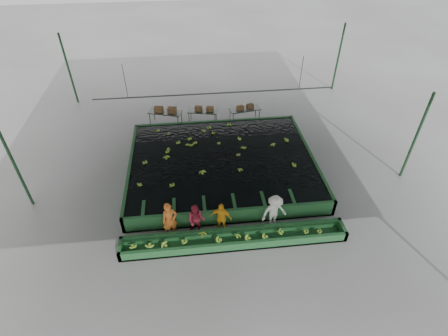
{
  "coord_description": "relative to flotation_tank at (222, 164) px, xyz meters",
  "views": [
    {
      "loc": [
        -1.58,
        -13.52,
        12.33
      ],
      "look_at": [
        0.0,
        0.5,
        1.0
      ],
      "focal_mm": 28.0,
      "sensor_mm": 36.0,
      "label": 1
    }
  ],
  "objects": [
    {
      "name": "box_stack_right",
      "position": [
        2.11,
        5.19,
        0.48
      ],
      "size": [
        1.19,
        0.61,
        0.25
      ],
      "primitive_type": null,
      "rotation": [
        0.0,
        0.0,
        0.27
      ],
      "color": "brown",
      "rests_on": "packing_table_right"
    },
    {
      "name": "shed_posts",
      "position": [
        0.0,
        -1.5,
        2.05
      ],
      "size": [
        20.0,
        22.0,
        5.0
      ],
      "primitive_type": null,
      "color": "#1E4325",
      "rests_on": "ground"
    },
    {
      "name": "flotation_tank",
      "position": [
        0.0,
        0.0,
        0.0
      ],
      "size": [
        10.0,
        8.0,
        0.9
      ],
      "primitive_type": null,
      "color": "#21572A",
      "rests_on": "ground"
    },
    {
      "name": "packing_table_left",
      "position": [
        -3.16,
        5.32,
        0.04
      ],
      "size": [
        2.3,
        1.47,
        0.97
      ],
      "primitive_type": null,
      "rotation": [
        0.0,
        0.0,
        -0.31
      ],
      "color": "#59605B",
      "rests_on": "ground"
    },
    {
      "name": "cableway_rail",
      "position": [
        0.0,
        3.5,
        2.55
      ],
      "size": [
        0.08,
        0.08,
        14.0
      ],
      "primitive_type": "cylinder",
      "color": "#59605B",
      "rests_on": "shed_roof"
    },
    {
      "name": "ground",
      "position": [
        0.0,
        -1.5,
        -0.45
      ],
      "size": [
        80.0,
        80.0,
        0.0
      ],
      "primitive_type": "plane",
      "color": "gray",
      "rests_on": "ground"
    },
    {
      "name": "worker_c",
      "position": [
        -0.51,
        -4.3,
        0.38
      ],
      "size": [
        1.05,
        0.71,
        1.66
      ],
      "primitive_type": "imported",
      "rotation": [
        0.0,
        0.0,
        -0.35
      ],
      "color": "yellow",
      "rests_on": "ground"
    },
    {
      "name": "sorting_trough",
      "position": [
        0.0,
        -5.1,
        -0.2
      ],
      "size": [
        10.0,
        1.0,
        0.5
      ],
      "primitive_type": null,
      "color": "#21572A",
      "rests_on": "ground"
    },
    {
      "name": "trough_bananas",
      "position": [
        0.0,
        -5.1,
        -0.05
      ],
      "size": [
        9.42,
        0.63,
        0.13
      ],
      "primitive_type": null,
      "color": "#8FC838",
      "rests_on": "sorting_trough"
    },
    {
      "name": "tank_water",
      "position": [
        0.0,
        -0.0,
        0.4
      ],
      "size": [
        9.7,
        7.7,
        0.0
      ],
      "primitive_type": "cube",
      "color": "black",
      "rests_on": "flotation_tank"
    },
    {
      "name": "box_stack_mid",
      "position": [
        -0.6,
        5.31,
        0.43
      ],
      "size": [
        1.28,
        0.59,
        0.27
      ],
      "primitive_type": null,
      "rotation": [
        0.0,
        0.0,
        -0.21
      ],
      "color": "brown",
      "rests_on": "packing_table_mid"
    },
    {
      "name": "worker_a",
      "position": [
        -2.77,
        -4.3,
        0.48
      ],
      "size": [
        0.78,
        0.63,
        1.86
      ],
      "primitive_type": "imported",
      "rotation": [
        0.0,
        0.0,
        0.31
      ],
      "color": "orange",
      "rests_on": "ground"
    },
    {
      "name": "box_stack_left",
      "position": [
        -3.13,
        5.28,
        0.52
      ],
      "size": [
        1.49,
        0.69,
        0.31
      ],
      "primitive_type": null,
      "rotation": [
        0.0,
        0.0,
        -0.21
      ],
      "color": "brown",
      "rests_on": "packing_table_left"
    },
    {
      "name": "worker_d",
      "position": [
        1.92,
        -4.3,
        0.46
      ],
      "size": [
        1.29,
        0.9,
        1.83
      ],
      "primitive_type": "imported",
      "rotation": [
        0.0,
        0.0,
        0.2
      ],
      "color": "white",
      "rests_on": "ground"
    },
    {
      "name": "packing_table_right",
      "position": [
        2.1,
        5.2,
        0.02
      ],
      "size": [
        2.16,
        1.16,
        0.93
      ],
      "primitive_type": null,
      "rotation": [
        0.0,
        0.0,
        0.17
      ],
      "color": "#59605B",
      "rests_on": "ground"
    },
    {
      "name": "rail_hanger_left",
      "position": [
        -5.0,
        3.5,
        3.55
      ],
      "size": [
        0.04,
        0.04,
        2.0
      ],
      "primitive_type": "cylinder",
      "color": "#59605B",
      "rests_on": "shed_roof"
    },
    {
      "name": "worker_b",
      "position": [
        -1.61,
        -4.3,
        0.37
      ],
      "size": [
        0.92,
        0.78,
        1.64
      ],
      "primitive_type": "imported",
      "rotation": [
        0.0,
        0.0,
        -0.23
      ],
      "color": "#AC253B",
      "rests_on": "ground"
    },
    {
      "name": "packing_table_mid",
      "position": [
        -0.71,
        5.35,
        -0.01
      ],
      "size": [
        2.05,
        1.17,
        0.88
      ],
      "primitive_type": null,
      "rotation": [
        0.0,
        0.0,
        -0.22
      ],
      "color": "#59605B",
      "rests_on": "ground"
    },
    {
      "name": "shed_roof",
      "position": [
        0.0,
        -1.5,
        4.55
      ],
      "size": [
        20.0,
        22.0,
        0.04
      ],
      "primitive_type": "cube",
      "color": "#9B9D9F",
      "rests_on": "shed_posts"
    },
    {
      "name": "rail_hanger_right",
      "position": [
        5.0,
        3.5,
        3.55
      ],
      "size": [
        0.04,
        0.04,
        2.0
      ],
      "primitive_type": "cylinder",
      "color": "#59605B",
      "rests_on": "shed_roof"
    },
    {
      "name": "floating_bananas",
      "position": [
        0.0,
        0.8,
        0.4
      ],
      "size": [
        8.61,
        5.87,
        0.12
      ],
      "primitive_type": null,
      "color": "#8FC838",
      "rests_on": "tank_water"
    }
  ]
}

